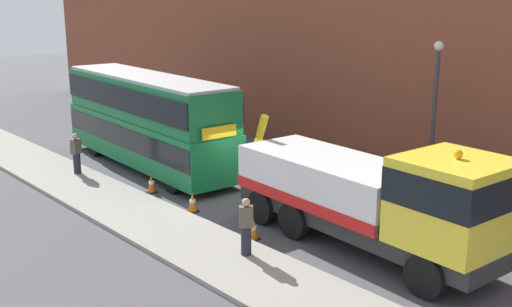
# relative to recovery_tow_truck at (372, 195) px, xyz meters

# --- Properties ---
(ground_plane) EXTENTS (120.00, 120.00, 0.00)m
(ground_plane) POSITION_rel_recovery_tow_truck_xyz_m (-5.93, 0.49, -1.76)
(ground_plane) COLOR #4C4C51
(near_kerb) EXTENTS (60.00, 2.80, 0.15)m
(near_kerb) POSITION_rel_recovery_tow_truck_xyz_m (-5.93, -3.71, -1.68)
(near_kerb) COLOR gray
(near_kerb) RESTS_ON ground_plane
(recovery_tow_truck) EXTENTS (10.21, 3.14, 3.67)m
(recovery_tow_truck) POSITION_rel_recovery_tow_truck_xyz_m (0.00, 0.00, 0.00)
(recovery_tow_truck) COLOR #2D2D2D
(recovery_tow_truck) RESTS_ON ground_plane
(double_decker_bus) EXTENTS (11.15, 3.17, 4.06)m
(double_decker_bus) POSITION_rel_recovery_tow_truck_xyz_m (-12.37, 0.03, 0.47)
(double_decker_bus) COLOR #146B38
(double_decker_bus) RESTS_ON ground_plane
(pedestrian_onlooker) EXTENTS (0.40, 0.47, 1.71)m
(pedestrian_onlooker) POSITION_rel_recovery_tow_truck_xyz_m (-13.01, -3.05, -0.77)
(pedestrian_onlooker) COLOR #232333
(pedestrian_onlooker) RESTS_ON near_kerb
(pedestrian_bystander) EXTENTS (0.45, 0.47, 1.71)m
(pedestrian_bystander) POSITION_rel_recovery_tow_truck_xyz_m (-1.99, -3.17, -0.77)
(pedestrian_bystander) COLOR #232333
(pedestrian_bystander) RESTS_ON near_kerb
(traffic_cone_near_bus) EXTENTS (0.36, 0.36, 0.72)m
(traffic_cone_near_bus) POSITION_rel_recovery_tow_truck_xyz_m (-9.12, -1.88, -1.42)
(traffic_cone_near_bus) COLOR orange
(traffic_cone_near_bus) RESTS_ON ground_plane
(traffic_cone_midway) EXTENTS (0.36, 0.36, 0.72)m
(traffic_cone_midway) POSITION_rel_recovery_tow_truck_xyz_m (-6.30, -1.97, -1.42)
(traffic_cone_midway) COLOR orange
(traffic_cone_midway) RESTS_ON ground_plane
(traffic_cone_near_truck) EXTENTS (0.36, 0.36, 0.72)m
(traffic_cone_near_truck) POSITION_rel_recovery_tow_truck_xyz_m (-2.98, -2.03, -1.42)
(traffic_cone_near_truck) COLOR orange
(traffic_cone_near_truck) RESTS_ON ground_plane
(street_lamp) EXTENTS (0.36, 0.36, 5.83)m
(street_lamp) POSITION_rel_recovery_tow_truck_xyz_m (-1.79, 5.74, 1.71)
(street_lamp) COLOR #38383D
(street_lamp) RESTS_ON ground_plane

